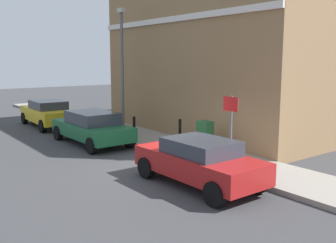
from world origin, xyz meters
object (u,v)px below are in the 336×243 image
utility_cabinet (205,138)px  bollard_far_kerb (134,128)px  car_red (199,161)px  street_sign (231,122)px  car_yellow (48,113)px  car_green (92,127)px  lamppost (122,64)px  bollard_near_cabinet (180,131)px

utility_cabinet → bollard_far_kerb: 3.44m
car_red → street_sign: size_ratio=1.75×
car_red → car_yellow: size_ratio=0.93×
utility_cabinet → car_green: bearing=118.8°
street_sign → car_yellow: bearing=96.6°
car_red → car_green: bearing=-0.9°
car_yellow → bollard_far_kerb: car_yellow is taller
car_yellow → utility_cabinet: car_yellow is taller
utility_cabinet → lamppost: 6.18m
utility_cabinet → bollard_near_cabinet: (0.10, 1.59, 0.02)m
car_green → bollard_far_kerb: car_green is taller
car_yellow → bollard_near_cabinet: (2.47, -8.14, -0.04)m
car_yellow → utility_cabinet: (2.37, -9.74, -0.06)m
utility_cabinet → lamppost: bearing=91.8°
utility_cabinet → street_sign: 2.60m
car_green → utility_cabinet: size_ratio=3.82×
car_green → car_yellow: (0.04, 5.36, 0.01)m
car_red → utility_cabinet: (2.43, 2.42, -0.03)m
street_sign → car_red: bearing=-171.8°
bollard_far_kerb → utility_cabinet: bearing=-73.0°
lamppost → street_sign: bearing=-95.8°
car_green → car_yellow: car_yellow is taller
bollard_far_kerb → lamppost: 3.57m
utility_cabinet → street_sign: size_ratio=0.50×
car_yellow → street_sign: size_ratio=1.89×
bollard_far_kerb → lamppost: (0.82, 2.31, 2.60)m
utility_cabinet → car_yellow: bearing=103.7°
car_green → car_yellow: size_ratio=1.01×
car_yellow → street_sign: (1.39, -11.94, 0.92)m
bollard_far_kerb → car_green: bearing=142.2°
car_green → car_red: bearing=179.4°
utility_cabinet → bollard_far_kerb: utility_cabinet is taller
car_red → bollard_near_cabinet: 4.74m
car_yellow → utility_cabinet: 10.02m
street_sign → lamppost: size_ratio=0.40×
car_red → car_yellow: 12.15m
street_sign → lamppost: (0.80, 7.80, 1.64)m
bollard_near_cabinet → car_green: bearing=132.1°
car_red → lamppost: bearing=-16.4°
car_red → bollard_near_cabinet: car_red is taller
bollard_near_cabinet → street_sign: (-1.08, -3.80, 0.96)m
car_red → car_yellow: (0.06, 12.15, 0.03)m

